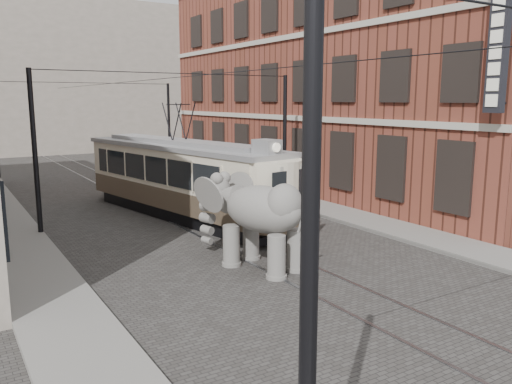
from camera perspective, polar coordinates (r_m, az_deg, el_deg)
ground at (r=16.90m, az=0.14°, el=-6.75°), size 120.00×120.00×0.00m
tram_rails at (r=16.90m, az=0.14°, el=-6.71°), size 1.54×80.00×0.02m
sidewalk_right at (r=20.57m, az=14.54°, el=-3.79°), size 2.00×60.00×0.15m
sidewalk_left at (r=14.72m, az=-22.27°, el=-9.82°), size 2.00×60.00×0.15m
brick_building at (r=29.99m, az=9.22°, el=12.09°), size 8.00×26.00×12.00m
distant_block at (r=54.47m, az=-23.07°, el=11.54°), size 28.00×10.00×14.00m
catenary at (r=20.60m, az=-7.69°, el=4.73°), size 11.00×30.20×6.00m
tram at (r=21.99m, az=-8.38°, el=3.42°), size 4.60×12.25×4.76m
elephant at (r=15.10m, az=0.78°, el=-3.42°), size 3.67×5.00×2.74m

